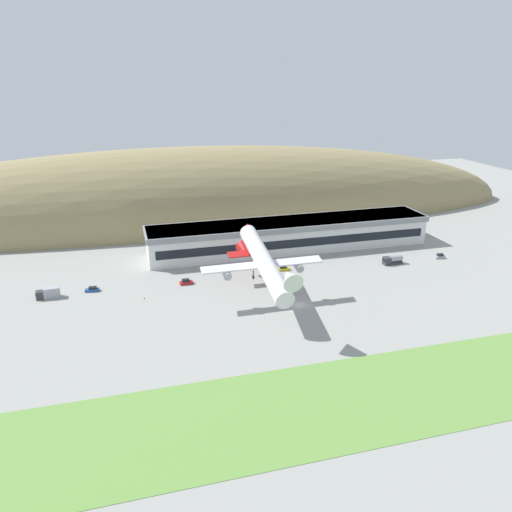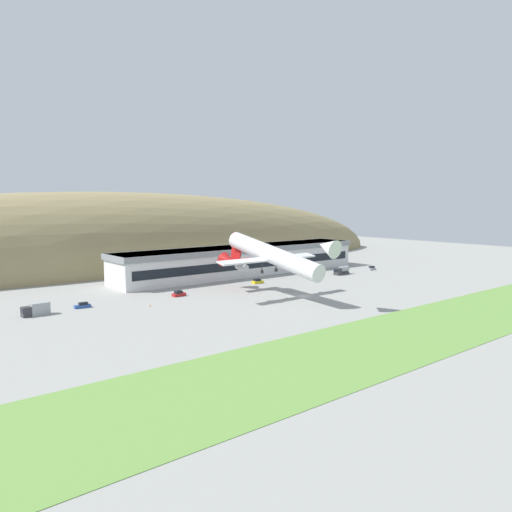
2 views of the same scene
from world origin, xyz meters
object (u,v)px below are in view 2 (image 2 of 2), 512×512
object	(u,v)px
service_car_1	(83,306)
traffic_cone_0	(150,305)
service_car_2	(179,294)
cargo_airplane	(271,256)
service_car_3	(371,268)
service_car_0	(258,281)
fuel_truck	(36,310)
terminal_building	(243,258)
box_truck	(342,271)

from	to	relation	value
service_car_1	traffic_cone_0	bearing A→B (deg)	-33.77
service_car_2	traffic_cone_0	bearing A→B (deg)	-150.22
cargo_airplane	service_car_3	xyz separation A→B (m)	(72.40, 18.77, -11.97)
service_car_3	service_car_2	bearing A→B (deg)	179.31
service_car_2	service_car_3	size ratio (longest dim) A/B	1.10
service_car_0	service_car_2	world-z (taller)	service_car_2
service_car_1	fuel_truck	bearing A→B (deg)	-173.02
service_car_0	service_car_1	size ratio (longest dim) A/B	0.93
terminal_building	box_truck	bearing A→B (deg)	-40.23
terminal_building	service_car_1	bearing A→B (deg)	-163.58
service_car_3	traffic_cone_0	distance (m)	106.07
terminal_building	fuel_truck	world-z (taller)	terminal_building
service_car_2	service_car_3	bearing A→B (deg)	-0.69
service_car_2	cargo_airplane	bearing A→B (deg)	-45.15
box_truck	service_car_0	bearing A→B (deg)	173.09
service_car_2	fuel_truck	size ratio (longest dim) A/B	0.62
terminal_building	fuel_truck	bearing A→B (deg)	-164.93
service_car_3	traffic_cone_0	xyz separation A→B (m)	(-105.85, -6.71, -0.42)
fuel_truck	service_car_0	bearing A→B (deg)	1.79
service_car_3	fuel_truck	world-z (taller)	fuel_truck
terminal_building	box_truck	world-z (taller)	terminal_building
service_car_2	traffic_cone_0	size ratio (longest dim) A/B	7.25
fuel_truck	traffic_cone_0	size ratio (longest dim) A/B	11.73
terminal_building	service_car_0	xyz separation A→B (m)	(-9.47, -20.32, -5.63)
cargo_airplane	service_car_2	world-z (taller)	cargo_airplane
service_car_1	box_truck	xyz separation A→B (m)	(101.33, -3.92, 0.94)
cargo_airplane	service_car_1	xyz separation A→B (m)	(-48.43, 22.07, -12.05)
service_car_1	terminal_building	bearing A→B (deg)	16.42
service_car_1	service_car_3	size ratio (longest dim) A/B	1.15
terminal_building	cargo_airplane	distance (m)	49.50
service_car_1	traffic_cone_0	world-z (taller)	service_car_1
cargo_airplane	traffic_cone_0	xyz separation A→B (m)	(-33.45, 12.06, -12.39)
terminal_building	service_car_2	distance (m)	49.30
cargo_airplane	service_car_1	distance (m)	54.57
service_car_3	terminal_building	bearing A→B (deg)	153.54
fuel_truck	terminal_building	bearing A→B (deg)	15.07
service_car_0	traffic_cone_0	bearing A→B (deg)	-167.10
terminal_building	service_car_0	distance (m)	23.11
terminal_building	box_truck	size ratio (longest dim) A/B	15.19
cargo_airplane	service_car_1	bearing A→B (deg)	155.50
cargo_airplane	fuel_truck	size ratio (longest dim) A/B	7.33
service_car_0	fuel_truck	bearing A→B (deg)	-178.21
terminal_building	traffic_cone_0	size ratio (longest dim) A/B	185.81
fuel_truck	box_truck	bearing A→B (deg)	-1.21
service_car_1	service_car_2	distance (m)	28.73
service_car_2	fuel_truck	distance (m)	41.03
terminal_building	service_car_1	xyz separation A→B (m)	(-71.72, -21.13, -5.69)
service_car_2	traffic_cone_0	world-z (taller)	service_car_2
terminal_building	traffic_cone_0	world-z (taller)	terminal_building
service_car_2	service_car_0	bearing A→B (deg)	5.11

